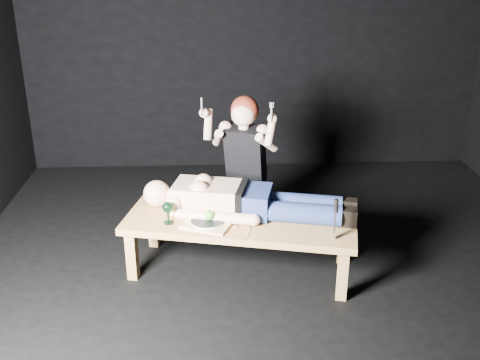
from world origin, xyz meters
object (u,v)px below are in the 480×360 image
(table, at_px, (240,244))
(kneeling_woman, at_px, (248,163))
(goblet, at_px, (168,213))
(carving_knife, at_px, (335,219))
(lying_man, at_px, (250,197))
(serving_tray, at_px, (207,224))

(table, xyz_separation_m, kneeling_woman, (0.10, 0.68, 0.42))
(goblet, height_order, carving_knife, carving_knife)
(lying_man, xyz_separation_m, kneeling_woman, (0.02, 0.59, 0.06))
(table, bearing_deg, kneeling_woman, 94.60)
(goblet, bearing_deg, lying_man, 12.76)
(goblet, bearing_deg, table, 5.32)
(carving_knife, bearing_deg, table, 164.25)
(lying_man, height_order, serving_tray, lying_man)
(table, xyz_separation_m, serving_tray, (-0.26, -0.10, 0.24))
(lying_man, distance_m, carving_knife, 0.72)
(serving_tray, distance_m, goblet, 0.30)
(serving_tray, height_order, carving_knife, carving_knife)
(table, relative_size, lying_man, 0.96)
(goblet, distance_m, carving_knife, 1.23)
(carving_knife, bearing_deg, kneeling_woman, 130.79)
(kneeling_woman, bearing_deg, goblet, -111.59)
(kneeling_woman, bearing_deg, serving_tray, -94.75)
(kneeling_woman, distance_m, goblet, 0.98)
(serving_tray, bearing_deg, goblet, 170.57)
(carving_knife, bearing_deg, goblet, 178.51)
(serving_tray, xyz_separation_m, carving_knife, (0.91, -0.25, 0.14))
(kneeling_woman, xyz_separation_m, goblet, (-0.64, -0.74, -0.11))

